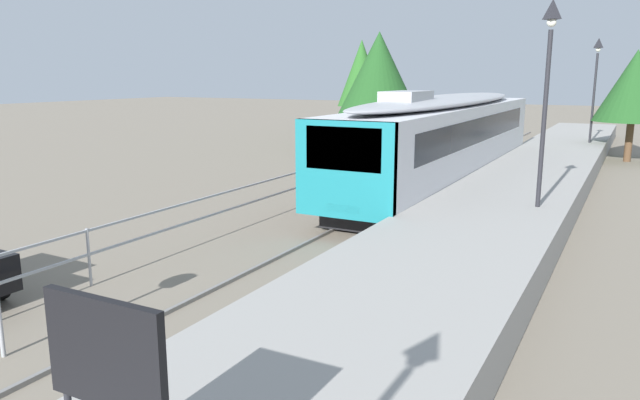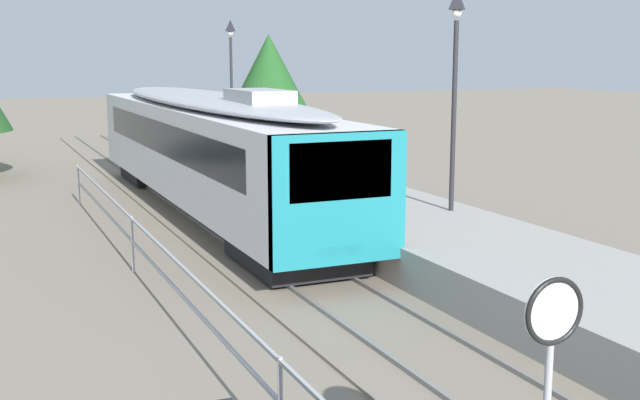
# 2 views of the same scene
# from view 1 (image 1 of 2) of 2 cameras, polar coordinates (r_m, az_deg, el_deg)

# --- Properties ---
(ground_plane) EXTENTS (160.00, 160.00, 0.00)m
(ground_plane) POSITION_cam_1_polar(r_m,az_deg,el_deg) (21.07, 0.36, -0.11)
(ground_plane) COLOR slate
(track_rails) EXTENTS (3.20, 60.00, 0.14)m
(track_rails) POSITION_cam_1_polar(r_m,az_deg,el_deg) (19.87, 8.04, -0.85)
(track_rails) COLOR slate
(track_rails) RESTS_ON ground
(commuter_train) EXTENTS (2.82, 18.47, 3.74)m
(commuter_train) POSITION_cam_1_polar(r_m,az_deg,el_deg) (23.75, 11.93, 6.22)
(commuter_train) COLOR silver
(commuter_train) RESTS_ON track_rails
(station_platform) EXTENTS (3.90, 60.00, 0.90)m
(station_platform) POSITION_cam_1_polar(r_m,az_deg,el_deg) (18.95, 17.33, -0.61)
(station_platform) COLOR #999691
(station_platform) RESTS_ON ground
(platform_lamp_mid_platform) EXTENTS (0.34, 0.34, 5.35)m
(platform_lamp_mid_platform) POSITION_cam_1_polar(r_m,az_deg,el_deg) (16.69, 21.04, 11.98)
(platform_lamp_mid_platform) COLOR #232328
(platform_lamp_mid_platform) RESTS_ON station_platform
(platform_lamp_far_end) EXTENTS (0.34, 0.34, 5.35)m
(platform_lamp_far_end) POSITION_cam_1_polar(r_m,az_deg,el_deg) (34.40, 24.96, 11.19)
(platform_lamp_far_end) COLOR #232328
(platform_lamp_far_end) RESTS_ON station_platform
(platform_notice_board) EXTENTS (1.20, 0.08, 1.80)m
(platform_notice_board) POSITION_cam_1_polar(r_m,az_deg,el_deg) (5.05, -19.90, -14.29)
(platform_notice_board) COLOR #232328
(platform_notice_board) RESTS_ON station_platform
(carpark_fence) EXTENTS (0.06, 36.06, 1.25)m
(carpark_fence) POSITION_cam_1_polar(r_m,az_deg,el_deg) (13.33, -21.36, -3.98)
(carpark_fence) COLOR #9EA0A5
(carpark_fence) RESTS_ON ground
(tree_behind_carpark) EXTENTS (3.75, 3.75, 7.17)m
(tree_behind_carpark) POSITION_cam_1_polar(r_m,az_deg,el_deg) (48.28, 4.00, 12.04)
(tree_behind_carpark) COLOR brown
(tree_behind_carpark) RESTS_ON ground
(tree_behind_station_far) EXTENTS (5.10, 5.10, 6.93)m
(tree_behind_station_far) POSITION_cam_1_polar(r_m,az_deg,el_deg) (36.28, 5.66, 11.80)
(tree_behind_station_far) COLOR brown
(tree_behind_station_far) RESTS_ON ground
(tree_distant_left) EXTENTS (3.80, 3.80, 5.67)m
(tree_distant_left) POSITION_cam_1_polar(r_m,az_deg,el_deg) (34.51, 27.94, 9.63)
(tree_distant_left) COLOR brown
(tree_distant_left) RESTS_ON ground
(tree_distant_centre) EXTENTS (5.04, 5.04, 5.58)m
(tree_distant_centre) POSITION_cam_1_polar(r_m,az_deg,el_deg) (40.68, 5.78, 10.68)
(tree_distant_centre) COLOR brown
(tree_distant_centre) RESTS_ON ground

